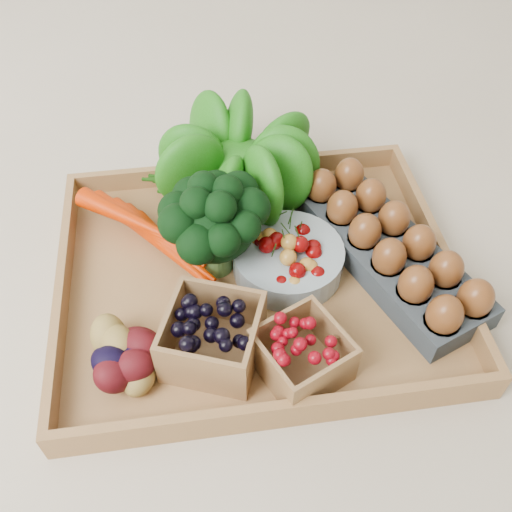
{
  "coord_description": "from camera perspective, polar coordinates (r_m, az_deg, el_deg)",
  "views": [
    {
      "loc": [
        -0.07,
        -0.51,
        0.65
      ],
      "look_at": [
        0.0,
        0.0,
        0.06
      ],
      "focal_mm": 40.0,
      "sensor_mm": 36.0,
      "label": 1
    }
  ],
  "objects": [
    {
      "name": "ground",
      "position": [
        0.83,
        0.0,
        -2.73
      ],
      "size": [
        4.0,
        4.0,
        0.0
      ],
      "primitive_type": "plane",
      "color": "beige",
      "rests_on": "ground"
    },
    {
      "name": "tray",
      "position": [
        0.83,
        0.0,
        -2.4
      ],
      "size": [
        0.55,
        0.45,
        0.01
      ],
      "primitive_type": "cube",
      "color": "#A27544",
      "rests_on": "ground"
    },
    {
      "name": "carrots",
      "position": [
        0.85,
        -9.79,
        1.86
      ],
      "size": [
        0.21,
        0.15,
        0.05
      ],
      "primitive_type": null,
      "color": "red",
      "rests_on": "tray"
    },
    {
      "name": "lettuce",
      "position": [
        0.89,
        -1.71,
        10.15
      ],
      "size": [
        0.17,
        0.17,
        0.17
      ],
      "primitive_type": "sphere",
      "color": "#1A5B0E",
      "rests_on": "tray"
    },
    {
      "name": "broccoli",
      "position": [
        0.79,
        -4.1,
        1.64
      ],
      "size": [
        0.15,
        0.15,
        0.12
      ],
      "primitive_type": null,
      "color": "black",
      "rests_on": "tray"
    },
    {
      "name": "cherry_bowl",
      "position": [
        0.82,
        3.22,
        -0.33
      ],
      "size": [
        0.16,
        0.16,
        0.04
      ],
      "primitive_type": "cylinder",
      "color": "#8C9EA5",
      "rests_on": "tray"
    },
    {
      "name": "egg_carton",
      "position": [
        0.85,
        13.01,
        0.26
      ],
      "size": [
        0.23,
        0.35,
        0.04
      ],
      "primitive_type": "cube",
      "rotation": [
        0.0,
        0.0,
        0.38
      ],
      "color": "#353D44",
      "rests_on": "tray"
    },
    {
      "name": "potatoes",
      "position": [
        0.72,
        -12.87,
        -9.43
      ],
      "size": [
        0.13,
        0.13,
        0.07
      ],
      "primitive_type": null,
      "color": "#3D090E",
      "rests_on": "tray"
    },
    {
      "name": "punnet_blackberry",
      "position": [
        0.72,
        -4.35,
        -8.04
      ],
      "size": [
        0.15,
        0.15,
        0.08
      ],
      "primitive_type": "cube",
      "rotation": [
        0.0,
        0.0,
        -0.37
      ],
      "color": "black",
      "rests_on": "tray"
    },
    {
      "name": "punnet_raspberry",
      "position": [
        0.71,
        4.63,
        -9.83
      ],
      "size": [
        0.13,
        0.13,
        0.07
      ],
      "primitive_type": "cube",
      "rotation": [
        0.0,
        0.0,
        0.43
      ],
      "color": "maroon",
      "rests_on": "tray"
    }
  ]
}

